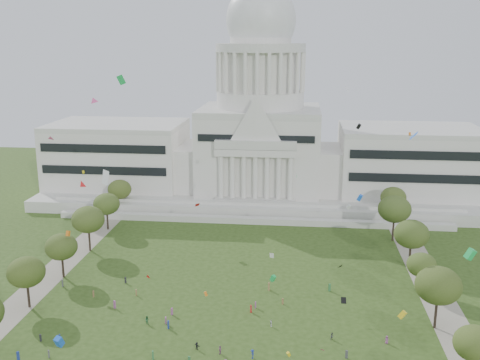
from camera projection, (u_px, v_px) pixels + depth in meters
name	position (u px, v px, depth m)	size (l,w,h in m)	color
capitol	(260.00, 140.00, 209.79)	(160.00, 64.50, 91.30)	beige
path_left	(42.00, 283.00, 139.69)	(8.00, 160.00, 0.04)	gray
path_right	(439.00, 302.00, 129.67)	(8.00, 160.00, 0.04)	gray
row_tree_r_1	(475.00, 344.00, 97.38)	(7.58, 7.58, 10.78)	black
row_tree_l_2	(26.00, 272.00, 125.06)	(8.42, 8.42, 11.97)	black
row_tree_r_2	(438.00, 286.00, 115.60)	(9.55, 9.55, 13.58)	black
row_tree_l_3	(61.00, 247.00, 141.05)	(8.12, 8.12, 11.55)	black
row_tree_r_3	(422.00, 265.00, 132.64)	(7.01, 7.01, 9.98)	black
row_tree_l_4	(88.00, 220.00, 158.59)	(9.29, 9.29, 13.21)	black
row_tree_r_4	(412.00, 234.00, 147.05)	(9.19, 9.19, 13.06)	black
row_tree_l_5	(107.00, 204.00, 176.87)	(8.33, 8.33, 11.85)	black
row_tree_r_5	(395.00, 209.00, 166.45)	(9.82, 9.82, 13.96)	black
row_tree_l_6	(120.00, 189.00, 194.55)	(8.19, 8.19, 11.64)	black
row_tree_r_6	(393.00, 197.00, 183.83)	(8.42, 8.42, 11.97)	black
person_0	(387.00, 340.00, 111.78)	(0.81, 0.53, 1.65)	#994C8C
person_2	(332.00, 336.00, 113.14)	(0.77, 0.47, 1.58)	#4C4C51
person_3	(252.00, 354.00, 106.50)	(1.19, 0.62, 1.85)	navy
person_4	(220.00, 350.00, 108.07)	(1.01, 0.55, 1.72)	#994C8C
person_5	(197.00, 346.00, 109.61)	(1.46, 0.58, 1.57)	#26262B
person_8	(147.00, 320.00, 119.47)	(0.90, 0.56, 1.85)	#33723F
person_10	(271.00, 323.00, 118.35)	(0.91, 0.50, 1.56)	silver
distant_crowd	(170.00, 317.00, 120.85)	(67.34, 38.66, 1.95)	navy
kite_swarm	(225.00, 229.00, 103.77)	(83.08, 99.07, 62.20)	orange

